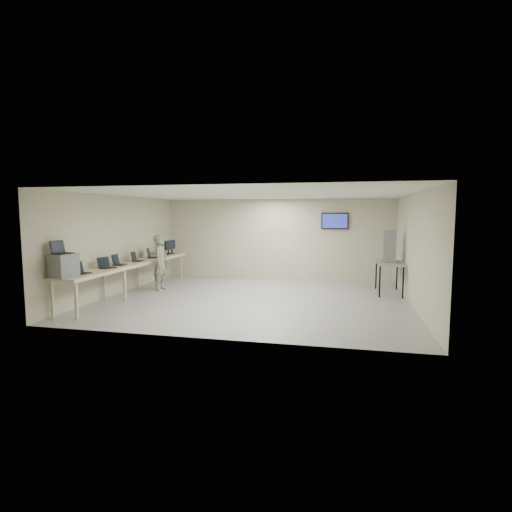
% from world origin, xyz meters
% --- Properties ---
extents(room, '(8.01, 7.01, 2.81)m').
position_xyz_m(room, '(0.03, 0.06, 1.41)').
color(room, '#9C9C9A').
rests_on(room, ground).
extents(workbench, '(0.76, 6.00, 0.90)m').
position_xyz_m(workbench, '(-3.59, 0.00, 0.83)').
color(workbench, '#CFB48D').
rests_on(workbench, ground).
extents(equipment_box, '(0.52, 0.57, 0.52)m').
position_xyz_m(equipment_box, '(-3.65, -2.75, 1.16)').
color(equipment_box, gray).
rests_on(equipment_box, workbench).
extents(laptop_on_box, '(0.38, 0.42, 0.29)m').
position_xyz_m(laptop_on_box, '(-3.71, -2.75, 1.49)').
color(laptop_on_box, black).
rests_on(laptop_on_box, equipment_box).
extents(laptop_0, '(0.37, 0.41, 0.28)m').
position_xyz_m(laptop_0, '(-3.63, -2.24, 0.97)').
color(laptop_0, black).
rests_on(laptop_0, workbench).
extents(laptop_1, '(0.41, 0.43, 0.29)m').
position_xyz_m(laptop_1, '(-3.61, -1.23, 0.97)').
color(laptop_1, black).
rests_on(laptop_1, workbench).
extents(laptop_2, '(0.34, 0.40, 0.29)m').
position_xyz_m(laptop_2, '(-3.66, -0.59, 0.98)').
color(laptop_2, black).
rests_on(laptop_2, workbench).
extents(laptop_3, '(0.35, 0.40, 0.28)m').
position_xyz_m(laptop_3, '(-3.64, 0.33, 0.97)').
color(laptop_3, black).
rests_on(laptop_3, workbench).
extents(laptop_4, '(0.43, 0.46, 0.31)m').
position_xyz_m(laptop_4, '(-3.65, 1.28, 0.98)').
color(laptop_4, black).
rests_on(laptop_4, workbench).
extents(laptop_5, '(0.31, 0.36, 0.26)m').
position_xyz_m(laptop_5, '(-3.61, 2.00, 0.97)').
color(laptop_5, black).
rests_on(laptop_5, workbench).
extents(monitor_near, '(0.21, 0.48, 0.47)m').
position_xyz_m(monitor_near, '(-3.60, 2.46, 1.19)').
color(monitor_near, black).
rests_on(monitor_near, workbench).
extents(monitor_far, '(0.21, 0.48, 0.47)m').
position_xyz_m(monitor_far, '(-3.60, 2.75, 1.18)').
color(monitor_far, black).
rests_on(monitor_far, workbench).
extents(soldier, '(0.43, 0.63, 1.66)m').
position_xyz_m(soldier, '(-3.03, 0.68, 0.83)').
color(soldier, '#657254').
rests_on(soldier, ground).
extents(side_table, '(0.70, 1.51, 0.91)m').
position_xyz_m(side_table, '(3.60, 1.65, 0.83)').
color(side_table, gray).
rests_on(side_table, ground).
extents(storage_bins, '(0.34, 0.38, 0.91)m').
position_xyz_m(storage_bins, '(3.58, 1.65, 1.36)').
color(storage_bins, gray).
rests_on(storage_bins, side_table).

